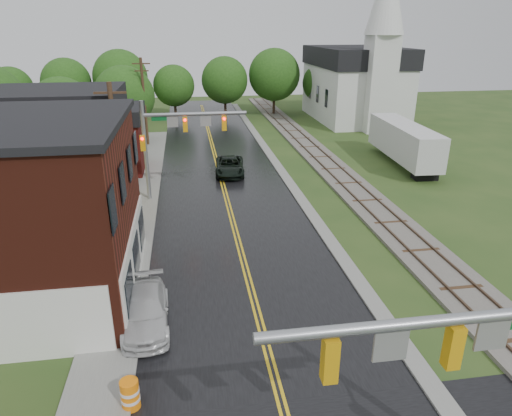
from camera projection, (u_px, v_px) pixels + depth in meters
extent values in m
cube|color=black|center=(222.00, 183.00, 37.10)|extent=(10.00, 90.00, 0.02)
cube|color=gray|center=(276.00, 164.00, 42.46)|extent=(0.80, 70.00, 0.12)
cube|color=gray|center=(139.00, 210.00, 31.63)|extent=(2.40, 50.00, 0.12)
cube|color=silver|center=(135.00, 257.00, 22.00)|extent=(0.10, 9.50, 3.00)
cube|color=tan|center=(63.00, 165.00, 30.69)|extent=(8.00, 7.00, 6.40)
cube|color=#3F0F0C|center=(102.00, 147.00, 39.46)|extent=(7.00, 6.00, 4.40)
cube|color=silver|center=(354.00, 93.00, 61.60)|extent=(10.00, 16.00, 7.00)
cube|color=black|center=(356.00, 57.00, 59.86)|extent=(10.40, 16.40, 2.40)
cube|color=silver|center=(379.00, 85.00, 53.51)|extent=(3.20, 3.20, 11.00)
cube|color=#59544C|center=(323.00, 160.00, 43.08)|extent=(3.20, 80.00, 0.20)
cube|color=#4C3828|center=(316.00, 159.00, 42.92)|extent=(0.10, 80.00, 0.12)
cube|color=#4C3828|center=(331.00, 159.00, 43.13)|extent=(0.10, 80.00, 0.12)
cylinder|color=gray|center=(426.00, 322.00, 9.39)|extent=(7.20, 0.26, 0.26)
cube|color=orange|center=(453.00, 346.00, 9.75)|extent=(0.32, 0.30, 1.05)
cube|color=orange|center=(330.00, 360.00, 9.36)|extent=(0.32, 0.30, 1.05)
cube|color=gray|center=(492.00, 335.00, 9.80)|extent=(0.75, 0.06, 0.75)
cube|color=gray|center=(391.00, 346.00, 9.47)|extent=(0.75, 0.06, 0.75)
cylinder|color=gray|center=(146.00, 152.00, 32.22)|extent=(0.28, 0.28, 7.20)
cylinder|color=gray|center=(195.00, 114.00, 31.77)|extent=(7.20, 0.26, 0.26)
cube|color=orange|center=(185.00, 124.00, 31.93)|extent=(0.32, 0.30, 1.05)
cube|color=orange|center=(224.00, 123.00, 32.32)|extent=(0.32, 0.30, 1.05)
cube|color=gray|center=(172.00, 122.00, 31.73)|extent=(0.75, 0.06, 0.75)
cube|color=gray|center=(206.00, 121.00, 32.06)|extent=(0.75, 0.06, 0.75)
cube|color=#0C5926|center=(162.00, 119.00, 31.54)|extent=(1.40, 0.04, 0.30)
sphere|color=#FF0C0C|center=(185.00, 120.00, 31.64)|extent=(0.20, 0.20, 0.20)
cylinder|color=#382616|center=(118.00, 160.00, 27.13)|extent=(0.28, 0.28, 9.00)
cube|color=#382616|center=(110.00, 93.00, 25.69)|extent=(1.80, 0.12, 0.12)
cube|color=#382616|center=(111.00, 105.00, 25.94)|extent=(1.40, 0.12, 0.12)
cylinder|color=#382616|center=(144.00, 103.00, 47.33)|extent=(0.28, 0.28, 9.00)
cube|color=#382616|center=(141.00, 64.00, 45.88)|extent=(1.80, 0.12, 0.12)
cube|color=#382616|center=(142.00, 71.00, 46.14)|extent=(1.40, 0.12, 0.12)
cylinder|color=black|center=(68.00, 144.00, 43.80)|extent=(0.36, 0.36, 2.70)
sphere|color=#214814|center=(63.00, 110.00, 42.58)|extent=(6.00, 6.00, 6.00)
sphere|color=#214814|center=(69.00, 116.00, 42.49)|extent=(4.20, 4.20, 4.20)
cylinder|color=black|center=(128.00, 129.00, 49.98)|extent=(0.36, 0.36, 2.88)
sphere|color=#214814|center=(124.00, 96.00, 48.68)|extent=(6.40, 6.40, 6.40)
sphere|color=#214814|center=(130.00, 102.00, 48.61)|extent=(4.48, 4.48, 4.48)
imported|color=black|center=(230.00, 166.00, 39.13)|extent=(2.83, 5.35, 1.43)
imported|color=silver|center=(146.00, 311.00, 19.28)|extent=(2.13, 4.78, 1.36)
cube|color=black|center=(425.00, 175.00, 37.98)|extent=(1.97, 1.31, 0.80)
cylinder|color=gray|center=(388.00, 152.00, 44.69)|extent=(0.16, 0.16, 0.80)
cube|color=silver|center=(404.00, 140.00, 41.32)|extent=(3.24, 11.83, 2.92)
cylinder|color=orange|center=(130.00, 394.00, 15.07)|extent=(0.71, 0.71, 1.09)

